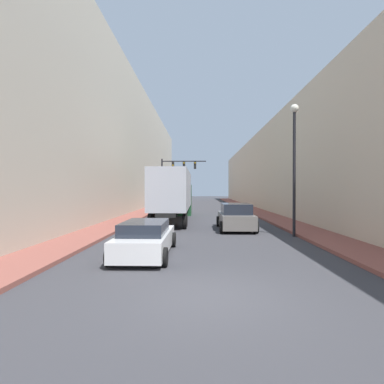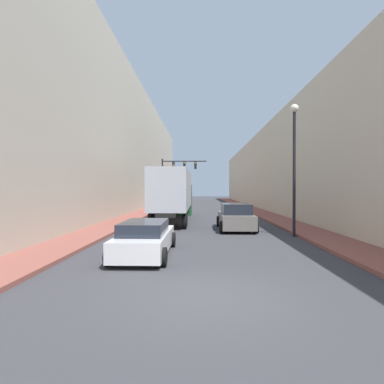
{
  "view_description": "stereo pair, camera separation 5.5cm",
  "coord_description": "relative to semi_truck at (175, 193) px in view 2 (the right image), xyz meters",
  "views": [
    {
      "loc": [
        -0.22,
        -7.11,
        2.56
      ],
      "look_at": [
        -0.68,
        11.85,
        2.38
      ],
      "focal_mm": 28.0,
      "sensor_mm": 36.0,
      "label": 1
    },
    {
      "loc": [
        -0.17,
        -7.11,
        2.56
      ],
      "look_at": [
        -0.68,
        11.85,
        2.38
      ],
      "focal_mm": 28.0,
      "sensor_mm": 36.0,
      "label": 2
    }
  ],
  "objects": [
    {
      "name": "sedan_car",
      "position": [
        -0.03,
        -13.11,
        -1.57
      ],
      "size": [
        2.03,
        4.69,
        1.34
      ],
      "color": "silver",
      "rests_on": "ground"
    },
    {
      "name": "building_right",
      "position": [
        12.58,
        12.5,
        2.73
      ],
      "size": [
        6.0,
        80.0,
        9.9
      ],
      "color": "beige",
      "rests_on": "ground"
    },
    {
      "name": "ground_plane",
      "position": [
        2.26,
        -17.5,
        -2.22
      ],
      "size": [
        200.0,
        200.0,
        0.0
      ],
      "primitive_type": "plane",
      "color": "#38383D"
    },
    {
      "name": "sidewalk_right",
      "position": [
        8.44,
        12.5,
        -2.14
      ],
      "size": [
        2.27,
        80.0,
        0.15
      ],
      "color": "brown",
      "rests_on": "ground"
    },
    {
      "name": "traffic_signal_gantry",
      "position": [
        -1.15,
        12.81,
        2.3
      ],
      "size": [
        5.63,
        0.35,
        6.34
      ],
      "color": "black",
      "rests_on": "ground"
    },
    {
      "name": "semi_truck",
      "position": [
        0.0,
        0.0,
        0.0
      ],
      "size": [
        2.51,
        13.32,
        3.94
      ],
      "color": "#B2B7C1",
      "rests_on": "ground"
    },
    {
      "name": "building_left",
      "position": [
        -8.05,
        12.5,
        5.48
      ],
      "size": [
        6.0,
        80.0,
        15.39
      ],
      "color": "#BCB29E",
      "rests_on": "ground"
    },
    {
      "name": "suv_car",
      "position": [
        4.34,
        -5.72,
        -1.43
      ],
      "size": [
        2.2,
        4.5,
        1.66
      ],
      "color": "slate",
      "rests_on": "ground"
    },
    {
      "name": "street_lamp",
      "position": [
        7.15,
        -8.39,
        2.32
      ],
      "size": [
        0.44,
        0.44,
        7.12
      ],
      "color": "black",
      "rests_on": "ground"
    },
    {
      "name": "sidewalk_left",
      "position": [
        -3.92,
        12.5,
        -2.14
      ],
      "size": [
        2.27,
        80.0,
        0.15
      ],
      "color": "brown",
      "rests_on": "ground"
    }
  ]
}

